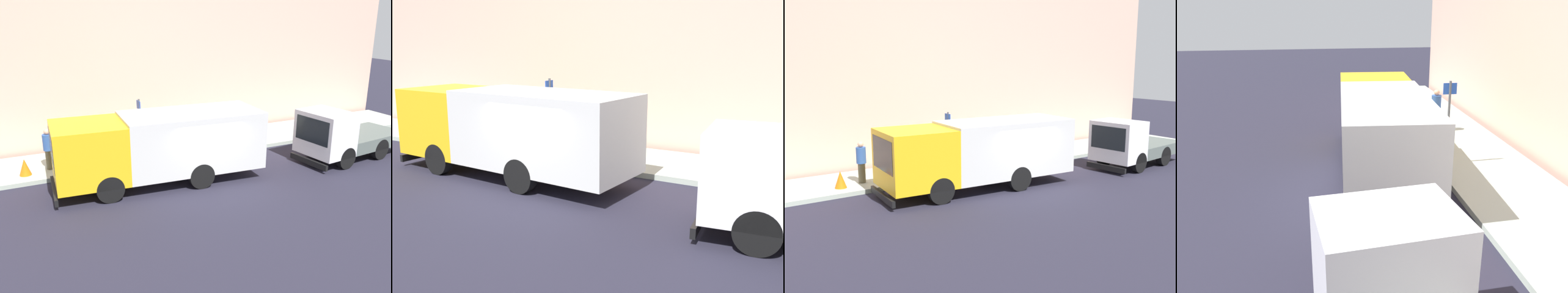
% 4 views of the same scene
% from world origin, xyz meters
% --- Properties ---
extents(ground, '(80.00, 80.00, 0.00)m').
position_xyz_m(ground, '(0.00, 0.00, 0.00)').
color(ground, '#22212F').
extents(sidewalk, '(3.29, 30.00, 0.18)m').
position_xyz_m(sidewalk, '(4.65, 0.00, 0.09)').
color(sidewalk, '#A6B2A3').
rests_on(sidewalk, ground).
extents(building_facade, '(0.50, 30.00, 9.90)m').
position_xyz_m(building_facade, '(6.79, 0.00, 4.95)').
color(building_facade, '#D4A792').
rests_on(building_facade, ground).
extents(large_utility_truck, '(3.06, 8.21, 2.73)m').
position_xyz_m(large_utility_truck, '(1.19, 1.48, 1.57)').
color(large_utility_truck, gold).
rests_on(large_utility_truck, ground).
extents(small_flatbed_truck, '(2.72, 5.55, 2.35)m').
position_xyz_m(small_flatbed_truck, '(0.20, -6.75, 1.10)').
color(small_flatbed_truck, silver).
rests_on(small_flatbed_truck, ground).
extents(pedestrian_walking, '(0.53, 0.53, 1.72)m').
position_xyz_m(pedestrian_walking, '(4.10, 5.28, 1.08)').
color(pedestrian_walking, brown).
rests_on(pedestrian_walking, sidewalk).
extents(traffic_cone_orange, '(0.48, 0.48, 0.68)m').
position_xyz_m(traffic_cone_orange, '(3.79, 6.27, 0.52)').
color(traffic_cone_orange, orange).
rests_on(traffic_cone_orange, sidewalk).
extents(street_sign_post, '(0.44, 0.08, 2.75)m').
position_xyz_m(street_sign_post, '(3.38, 1.57, 1.79)').
color(street_sign_post, '#4C5156').
rests_on(street_sign_post, sidewalk).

